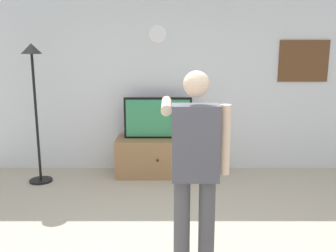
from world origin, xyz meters
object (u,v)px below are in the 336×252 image
at_px(tv_stand, 157,157).
at_px(floor_lamp, 33,85).
at_px(television, 157,118).
at_px(person_standing_nearer_lamp, 194,162).
at_px(wall_clock, 157,34).
at_px(framed_picture, 302,61).

distance_m(tv_stand, floor_lamp, 2.05).
relative_size(tv_stand, television, 1.24).
bearing_deg(floor_lamp, person_standing_nearer_lamp, -46.16).
distance_m(tv_stand, wall_clock, 1.83).
height_order(television, person_standing_nearer_lamp, person_standing_nearer_lamp).
distance_m(tv_stand, framed_picture, 2.63).
bearing_deg(tv_stand, framed_picture, 7.64).
bearing_deg(television, framed_picture, 6.44).
xyz_separation_m(wall_clock, framed_picture, (2.20, 0.00, -0.39)).
bearing_deg(wall_clock, television, -90.00).
height_order(television, floor_lamp, floor_lamp).
bearing_deg(person_standing_nearer_lamp, framed_picture, 56.43).
height_order(television, wall_clock, wall_clock).
height_order(wall_clock, person_standing_nearer_lamp, wall_clock).
distance_m(television, wall_clock, 1.25).
bearing_deg(framed_picture, television, -173.56).
xyz_separation_m(tv_stand, framed_picture, (2.20, 0.30, 1.42)).
distance_m(television, floor_lamp, 1.80).
bearing_deg(television, person_standing_nearer_lamp, -81.48).
height_order(tv_stand, floor_lamp, floor_lamp).
bearing_deg(wall_clock, framed_picture, 0.13).
bearing_deg(tv_stand, floor_lamp, -169.59).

